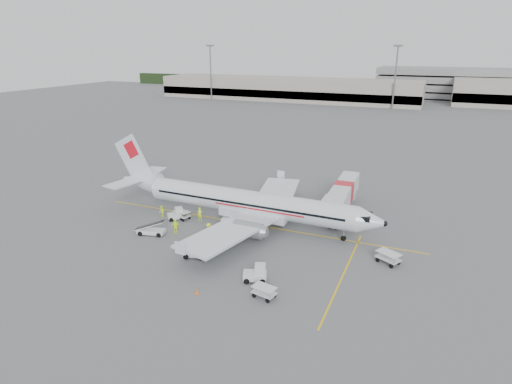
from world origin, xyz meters
TOP-DOWN VIEW (x-y plane):
  - ground at (0.00, 0.00)m, footprint 360.00×360.00m
  - stripe_lead at (0.00, 0.00)m, footprint 44.00×0.20m
  - stripe_cross at (14.00, -8.00)m, footprint 0.20×20.00m
  - terminal_west at (-40.00, 130.00)m, footprint 110.00×22.00m
  - parking_garage at (25.00, 160.00)m, footprint 62.00×24.00m
  - treeline at (0.00, 175.00)m, footprint 300.00×3.00m
  - mast_west at (-70.00, 118.00)m, footprint 3.20×1.20m
  - mast_center at (5.00, 118.00)m, footprint 3.20×1.20m
  - aircraft at (-0.19, 0.02)m, footprint 37.59×29.76m
  - jet_bridge at (10.22, 8.73)m, footprint 3.54×16.59m
  - belt_loader at (-9.90, -7.69)m, footprint 4.72×2.60m
  - tug_fore at (6.17, -12.84)m, footprint 2.61×2.02m
  - tug_mid at (-1.92, -10.75)m, footprint 2.70×1.99m
  - tug_aft at (-9.82, -2.43)m, footprint 2.35×2.29m
  - cart_loaded_a at (-1.93, -2.00)m, footprint 2.34×1.52m
  - cart_loaded_b at (-9.11, -2.00)m, footprint 2.45×1.79m
  - cart_empty_a at (8.12, -15.21)m, footprint 2.39×1.70m
  - cart_empty_b at (17.87, -3.94)m, footprint 2.87×2.48m
  - cone_nose at (12.48, 3.74)m, footprint 0.40×0.40m
  - cone_port at (-3.45, 17.77)m, footprint 0.36×0.36m
  - cone_stbd at (2.07, -17.10)m, footprint 0.35×0.35m
  - crew_a at (-6.61, -1.50)m, footprint 0.72×0.52m
  - crew_b at (-11.95, -2.53)m, footprint 1.00×0.98m
  - crew_c at (-3.03, -5.53)m, footprint 1.06×1.33m
  - crew_d at (-7.18, -6.41)m, footprint 1.22×0.92m

SIDE VIEW (x-z plane):
  - ground at x=0.00m, z-range 0.00..0.00m
  - stripe_lead at x=0.00m, z-range 0.00..0.01m
  - stripe_cross at x=14.00m, z-range 0.00..0.01m
  - cone_stbd at x=2.07m, z-range 0.00..0.57m
  - cone_port at x=-3.45m, z-range 0.00..0.58m
  - cone_nose at x=12.48m, z-range 0.00..0.65m
  - cart_empty_a at x=8.12m, z-range 0.00..1.13m
  - cart_loaded_b at x=-9.11m, z-range 0.00..1.15m
  - cart_loaded_a at x=-1.93m, z-range 0.00..1.16m
  - cart_empty_b at x=17.87m, z-range 0.00..1.29m
  - tug_aft at x=-9.82m, z-range 0.00..1.61m
  - crew_b at x=-11.95m, z-range 0.00..1.63m
  - tug_fore at x=6.17m, z-range 0.00..1.78m
  - crew_c at x=-3.03m, z-range 0.00..1.79m
  - crew_a at x=-6.61m, z-range 0.00..1.83m
  - tug_mid at x=-1.92m, z-range 0.00..1.87m
  - crew_d at x=-7.18m, z-range 0.00..1.93m
  - belt_loader at x=-9.90m, z-range 0.00..2.42m
  - jet_bridge at x=10.22m, z-range 0.00..4.33m
  - treeline at x=0.00m, z-range 0.00..6.00m
  - terminal_west at x=-40.00m, z-range 0.00..9.00m
  - aircraft at x=-0.19m, z-range 0.00..10.20m
  - parking_garage at x=25.00m, z-range 0.00..14.00m
  - mast_west at x=-70.00m, z-range 0.00..22.00m
  - mast_center at x=5.00m, z-range 0.00..22.00m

